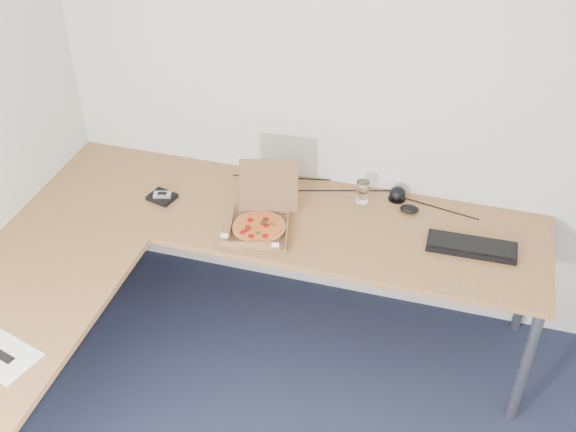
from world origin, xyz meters
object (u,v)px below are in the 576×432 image
(keyboard, at_px, (472,247))
(wallet, at_px, (162,197))
(drinking_glass, at_px, (362,192))
(desk, at_px, (189,263))
(pizza_box, at_px, (260,223))

(keyboard, relative_size, wallet, 3.18)
(drinking_glass, bearing_deg, keyboard, -22.51)
(desk, height_order, keyboard, keyboard)
(drinking_glass, bearing_deg, wallet, -164.90)
(desk, xyz_separation_m, keyboard, (1.21, 0.41, 0.04))
(desk, bearing_deg, drinking_glass, 44.33)
(desk, relative_size, keyboard, 6.24)
(desk, distance_m, wallet, 0.49)
(keyboard, bearing_deg, desk, -162.44)
(pizza_box, height_order, wallet, pizza_box)
(desk, height_order, drinking_glass, drinking_glass)
(keyboard, bearing_deg, drinking_glass, 156.16)
(desk, relative_size, pizza_box, 7.71)
(drinking_glass, bearing_deg, pizza_box, -139.38)
(desk, xyz_separation_m, drinking_glass, (0.66, 0.64, 0.09))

